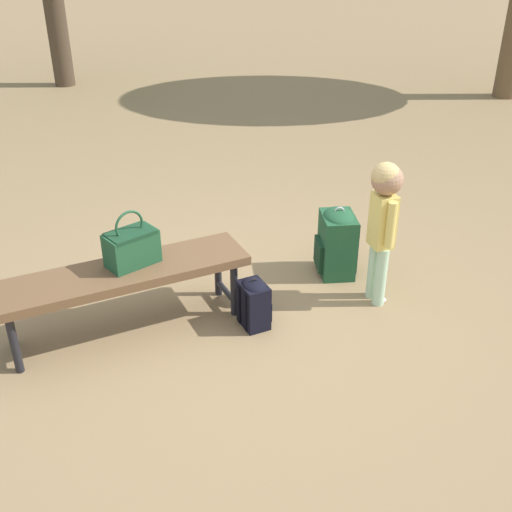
# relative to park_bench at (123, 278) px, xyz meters

# --- Properties ---
(ground_plane) EXTENTS (40.00, 40.00, 0.00)m
(ground_plane) POSITION_rel_park_bench_xyz_m (0.81, 0.03, -0.39)
(ground_plane) COLOR #8C704C
(ground_plane) RESTS_ON ground
(park_bench) EXTENTS (1.65, 0.82, 0.45)m
(park_bench) POSITION_rel_park_bench_xyz_m (0.00, 0.00, 0.00)
(park_bench) COLOR brown
(park_bench) RESTS_ON ground
(handbag) EXTENTS (0.37, 0.32, 0.37)m
(handbag) POSITION_rel_park_bench_xyz_m (0.07, 0.06, 0.18)
(handbag) COLOR #1E4C2D
(handbag) RESTS_ON park_bench
(child_standing) EXTENTS (0.21, 0.28, 1.02)m
(child_standing) POSITION_rel_park_bench_xyz_m (1.71, 0.06, 0.29)
(child_standing) COLOR #B2D8B2
(child_standing) RESTS_ON ground
(backpack_large) EXTENTS (0.31, 0.34, 0.54)m
(backpack_large) POSITION_rel_park_bench_xyz_m (1.55, 0.48, -0.12)
(backpack_large) COLOR #1E4C2D
(backpack_large) RESTS_ON ground
(backpack_small) EXTENTS (0.22, 0.25, 0.36)m
(backpack_small) POSITION_rel_park_bench_xyz_m (0.82, -0.10, -0.22)
(backpack_small) COLOR black
(backpack_small) RESTS_ON ground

